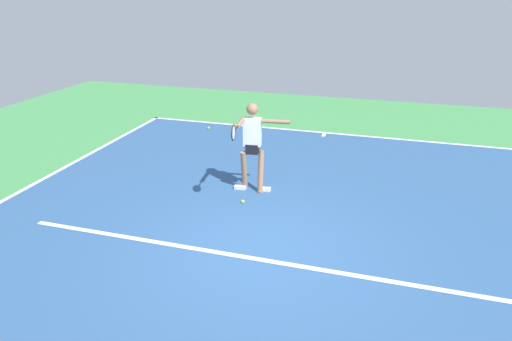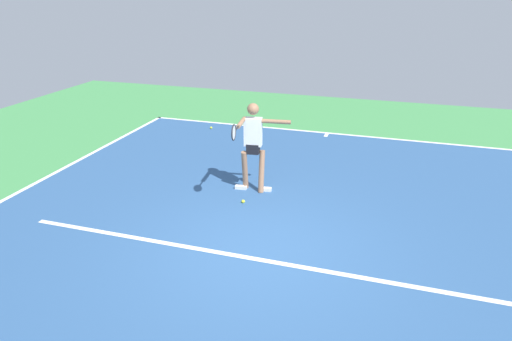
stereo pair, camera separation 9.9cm
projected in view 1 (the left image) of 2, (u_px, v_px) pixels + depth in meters
name	position (u px, v px, depth m)	size (l,w,h in m)	color
ground_plane	(261.00, 251.00, 7.25)	(21.80, 21.80, 0.00)	#428E4C
court_surface	(261.00, 251.00, 7.25)	(10.68, 13.03, 0.00)	#2D5484
court_line_baseline_near	(325.00, 133.00, 12.98)	(10.68, 0.10, 0.01)	white
court_line_service	(256.00, 259.00, 7.05)	(8.01, 0.10, 0.01)	white
court_line_centre_mark	(324.00, 135.00, 12.80)	(0.10, 0.30, 0.01)	white
tennis_player	(252.00, 142.00, 8.98)	(1.11, 1.24, 1.81)	#9E7051
tennis_ball_by_sideline	(209.00, 128.00, 13.31)	(0.07, 0.07, 0.07)	yellow
tennis_ball_centre_court	(243.00, 201.00, 8.83)	(0.07, 0.07, 0.07)	yellow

